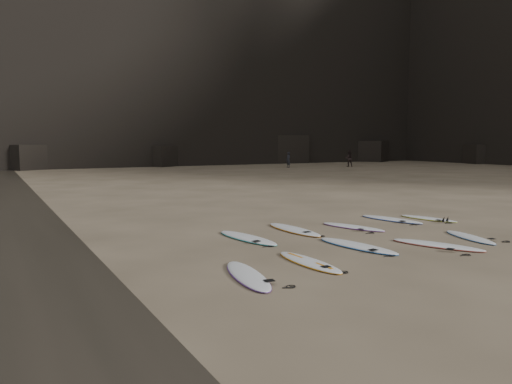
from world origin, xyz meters
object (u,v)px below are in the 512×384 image
surfboard_0 (248,275)px  person_b (349,159)px  surfboard_6 (294,229)px  surfboard_5 (247,237)px  surfboard_8 (391,219)px  surfboard_7 (353,227)px  person_a (288,160)px  surfboard_1 (309,262)px  surfboard_3 (437,245)px  surfboard_2 (357,245)px  surfboard_4 (470,237)px  surfboard_9 (428,218)px

surfboard_0 → person_b: bearing=59.3°
person_b → surfboard_6: bearing=72.8°
surfboard_5 → surfboard_8: (6.19, 0.62, -0.00)m
surfboard_0 → surfboard_5: 4.09m
surfboard_7 → surfboard_0: bearing=-165.8°
person_a → surfboard_1: bearing=-36.9°
surfboard_3 → person_a: size_ratio=1.50×
surfboard_2 → surfboard_4: 3.79m
surfboard_4 → surfboard_5: size_ratio=0.82×
surfboard_1 → surfboard_0: bearing=-169.3°
surfboard_2 → surfboard_6: bearing=84.9°
surfboard_2 → surfboard_7: size_ratio=1.14×
surfboard_4 → surfboard_5: (-5.84, 3.01, 0.01)m
surfboard_4 → person_a: bearing=82.1°
person_b → surfboard_2: bearing=75.5°
surfboard_5 → surfboard_9: size_ratio=1.21×
surfboard_8 → surfboard_2: bearing=-155.4°
surfboard_2 → surfboard_6: 2.91m
surfboard_7 → surfboard_8: bearing=-3.1°
surfboard_1 → surfboard_7: size_ratio=1.01×
surfboard_1 → surfboard_3: (4.17, -0.07, 0.00)m
surfboard_0 → surfboard_1: bearing=21.9°
surfboard_0 → surfboard_6: 5.62m
surfboard_6 → person_a: 38.02m
surfboard_4 → surfboard_7: surfboard_7 is taller
surfboard_6 → surfboard_7: 2.06m
surfboard_2 → surfboard_6: size_ratio=0.98×
surfboard_3 → surfboard_5: (-4.10, 3.35, 0.00)m
surfboard_4 → person_a: (16.14, 35.80, 0.81)m
surfboard_4 → surfboard_5: surfboard_5 is taller
surfboard_1 → surfboard_8: surfboard_8 is taller
surfboard_0 → surfboard_5: bearing=73.4°
person_a → surfboard_3: bearing=-31.8°
surfboard_0 → person_b: (30.96, 35.02, 0.86)m
person_a → person_b: size_ratio=0.94×
surfboard_4 → surfboard_8: 3.64m
surfboard_8 → person_a: bearing=52.0°
surfboard_7 → person_a: 37.42m
surfboard_1 → surfboard_2: size_ratio=0.89×
surfboard_6 → surfboard_8: 4.26m
surfboard_1 → surfboard_8: 7.38m
surfboard_7 → person_a: bearing=43.2°
surfboard_7 → surfboard_3: bearing=-105.2°
surfboard_9 → person_a: (14.46, 32.67, 0.81)m
surfboard_4 → surfboard_6: 5.25m
surfboard_5 → surfboard_6: (1.93, 0.50, 0.00)m
surfboard_4 → surfboard_9: size_ratio=0.99×
surfboard_1 → surfboard_5: size_ratio=0.89×
surfboard_5 → surfboard_6: size_ratio=0.98×
surfboard_3 → surfboard_7: 3.38m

